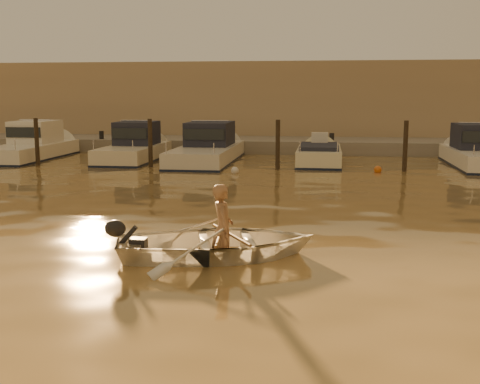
% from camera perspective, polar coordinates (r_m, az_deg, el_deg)
% --- Properties ---
extents(ground_plane, '(160.00, 160.00, 0.00)m').
position_cam_1_polar(ground_plane, '(10.92, -1.28, -6.96)').
color(ground_plane, olive).
rests_on(ground_plane, ground).
extents(dinghy, '(4.35, 3.62, 0.78)m').
position_cam_1_polar(dinghy, '(11.43, -2.14, -4.83)').
color(dinghy, silver).
rests_on(dinghy, ground_plane).
extents(person, '(0.56, 0.70, 1.69)m').
position_cam_1_polar(person, '(11.37, -1.65, -3.46)').
color(person, '#916848').
rests_on(person, dinghy).
extents(outboard_motor, '(0.98, 0.64, 0.70)m').
position_cam_1_polar(outboard_motor, '(11.37, -9.71, -4.97)').
color(outboard_motor, black).
rests_on(outboard_motor, dinghy).
extents(oar_port, '(1.05, 1.88, 0.13)m').
position_cam_1_polar(oar_port, '(11.42, -0.90, -4.05)').
color(oar_port, brown).
rests_on(oar_port, dinghy).
extents(oar_starboard, '(0.29, 2.09, 0.13)m').
position_cam_1_polar(oar_starboard, '(11.39, -1.90, -4.08)').
color(oar_starboard, brown).
rests_on(oar_starboard, dinghy).
extents(moored_boat_0, '(2.18, 6.97, 1.75)m').
position_cam_1_polar(moored_boat_0, '(29.78, -19.28, 4.18)').
color(moored_boat_0, white).
rests_on(moored_boat_0, ground_plane).
extents(moored_boat_1, '(2.11, 6.32, 1.75)m').
position_cam_1_polar(moored_boat_1, '(27.84, -10.07, 4.23)').
color(moored_boat_1, beige).
rests_on(moored_boat_1, ground_plane).
extents(moored_boat_2, '(2.39, 7.96, 1.75)m').
position_cam_1_polar(moored_boat_2, '(26.97, -3.14, 4.19)').
color(moored_boat_2, silver).
rests_on(moored_boat_2, ground_plane).
extents(moored_boat_3, '(1.85, 5.42, 0.95)m').
position_cam_1_polar(moored_boat_3, '(26.49, 7.50, 3.16)').
color(moored_boat_3, beige).
rests_on(moored_boat_3, ground_plane).
extents(moored_boat_4, '(2.18, 6.75, 1.75)m').
position_cam_1_polar(moored_boat_4, '(27.21, 21.71, 3.59)').
color(moored_boat_4, white).
rests_on(moored_boat_4, ground_plane).
extents(piling_0, '(0.18, 0.18, 2.20)m').
position_cam_1_polar(piling_0, '(27.14, -18.70, 4.33)').
color(piling_0, '#2D2319').
rests_on(piling_0, ground_plane).
extents(piling_1, '(0.18, 0.18, 2.20)m').
position_cam_1_polar(piling_1, '(25.29, -8.50, 4.38)').
color(piling_1, '#2D2319').
rests_on(piling_1, ground_plane).
extents(piling_2, '(0.18, 0.18, 2.20)m').
position_cam_1_polar(piling_2, '(24.31, 3.59, 4.27)').
color(piling_2, '#2D2319').
rests_on(piling_2, ground_plane).
extents(piling_3, '(0.18, 0.18, 2.20)m').
position_cam_1_polar(piling_3, '(24.43, 15.39, 3.97)').
color(piling_3, '#2D2319').
rests_on(piling_3, ground_plane).
extents(fender_b, '(0.30, 0.30, 0.30)m').
position_cam_1_polar(fender_b, '(25.51, -10.10, 2.58)').
color(fender_b, '#C37617').
rests_on(fender_b, ground_plane).
extents(fender_c, '(0.30, 0.30, 0.30)m').
position_cam_1_polar(fender_c, '(23.18, -0.50, 2.04)').
color(fender_c, silver).
rests_on(fender_c, ground_plane).
extents(fender_d, '(0.30, 0.30, 0.30)m').
position_cam_1_polar(fender_d, '(24.05, 12.93, 2.07)').
color(fender_d, '#CA5A17').
rests_on(fender_d, ground_plane).
extents(quay, '(52.00, 4.00, 1.00)m').
position_cam_1_polar(quay, '(32.02, 5.05, 4.15)').
color(quay, gray).
rests_on(quay, ground_plane).
extents(waterfront_building, '(46.00, 7.00, 4.80)m').
position_cam_1_polar(waterfront_building, '(37.38, 5.57, 8.35)').
color(waterfront_building, '#9E8466').
rests_on(waterfront_building, quay).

